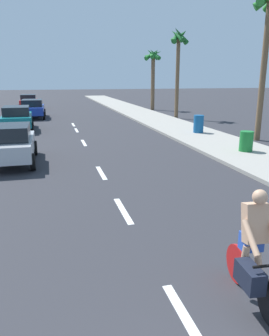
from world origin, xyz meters
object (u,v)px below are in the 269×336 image
(palm_tree_far, at_px, (178,49))
(trash_bin_far, at_px, (199,124))
(parked_car_silver, at_px, (11,143))
(palm_tree_mid, at_px, (268,19))
(parked_car_teal, at_px, (17,117))
(cyclist, at_px, (253,254))
(parked_car_red, at_px, (29,101))
(parked_car_blue, at_px, (33,108))
(palm_tree_distant, at_px, (153,64))
(trash_bin_near, at_px, (246,141))

(palm_tree_far, distance_m, trash_bin_far, 9.78)
(parked_car_silver, height_order, palm_tree_mid, palm_tree_mid)
(parked_car_silver, relative_size, parked_car_teal, 0.90)
(cyclist, distance_m, parked_car_red, 35.69)
(palm_tree_mid, bearing_deg, parked_car_teal, 151.49)
(parked_car_silver, bearing_deg, cyclist, -66.81)
(parked_car_teal, relative_size, parked_car_blue, 0.99)
(parked_car_red, distance_m, palm_tree_distant, 14.19)
(parked_car_silver, relative_size, trash_bin_far, 3.74)
(parked_car_teal, bearing_deg, palm_tree_distant, 40.15)
(parked_car_teal, distance_m, palm_tree_far, 13.88)
(cyclist, height_order, palm_tree_mid, palm_tree_mid)
(cyclist, bearing_deg, palm_tree_distant, -99.97)
(parked_car_blue, bearing_deg, parked_car_red, 95.41)
(parked_car_blue, bearing_deg, palm_tree_mid, -47.87)
(parked_car_silver, bearing_deg, palm_tree_far, 46.87)
(parked_car_red, relative_size, trash_bin_near, 4.64)
(palm_tree_mid, bearing_deg, palm_tree_far, 93.21)
(palm_tree_mid, distance_m, palm_tree_distant, 18.79)
(trash_bin_near, bearing_deg, palm_tree_far, 81.88)
(parked_car_teal, distance_m, trash_bin_near, 14.60)
(cyclist, height_order, parked_car_teal, cyclist)
(trash_bin_far, bearing_deg, parked_car_red, 117.46)
(cyclist, height_order, trash_bin_far, cyclist)
(parked_car_red, xyz_separation_m, palm_tree_far, (12.52, -12.43, 4.78))
(parked_car_silver, relative_size, palm_tree_distant, 0.61)
(cyclist, height_order, parked_car_silver, cyclist)
(parked_car_blue, distance_m, parked_car_red, 9.11)
(parked_car_red, xyz_separation_m, trash_bin_near, (10.58, -26.09, -0.25))
(palm_tree_mid, xyz_separation_m, palm_tree_distant, (-0.23, 18.73, -1.47))
(parked_car_teal, bearing_deg, parked_car_silver, -88.72)
(parked_car_blue, relative_size, palm_tree_distant, 0.69)
(parked_car_silver, relative_size, trash_bin_near, 4.35)
(palm_tree_mid, bearing_deg, trash_bin_far, 133.81)
(parked_car_teal, bearing_deg, parked_car_red, 88.19)
(cyclist, distance_m, trash_bin_far, 15.84)
(parked_car_silver, relative_size, parked_car_red, 0.94)
(trash_bin_near, bearing_deg, cyclist, -121.82)
(parked_car_red, distance_m, palm_tree_far, 18.28)
(parked_car_red, xyz_separation_m, trash_bin_far, (10.74, -20.67, -0.18))
(palm_tree_far, bearing_deg, trash_bin_far, -102.18)
(palm_tree_distant, height_order, trash_bin_far, palm_tree_distant)
(parked_car_silver, relative_size, palm_tree_mid, 0.50)
(parked_car_blue, bearing_deg, parked_car_silver, -90.09)
(parked_car_silver, bearing_deg, palm_tree_distant, 59.23)
(trash_bin_far, bearing_deg, trash_bin_near, -91.79)
(parked_car_blue, bearing_deg, palm_tree_far, -15.08)
(parked_car_blue, xyz_separation_m, palm_tree_far, (11.78, -3.35, 4.78))
(palm_tree_mid, xyz_separation_m, trash_bin_far, (-2.38, 2.48, -5.56))
(trash_bin_near, relative_size, trash_bin_far, 0.86)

